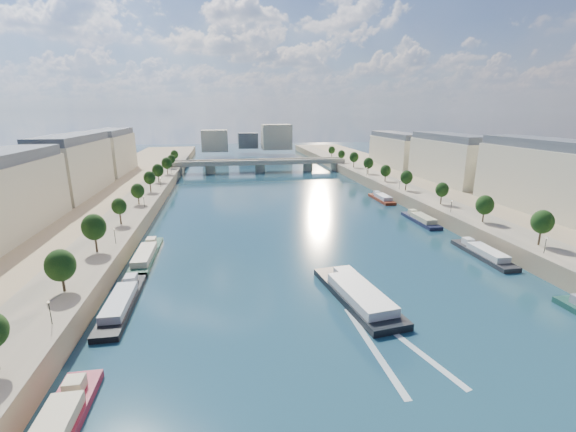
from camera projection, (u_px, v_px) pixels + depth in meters
name	position (u px, v px, depth m)	size (l,w,h in m)	color
ground	(292.00, 222.00, 139.08)	(700.00, 700.00, 0.00)	#0B2333
quay_left	(78.00, 224.00, 126.84)	(44.00, 520.00, 5.00)	#9E8460
quay_right	(474.00, 207.00, 150.01)	(44.00, 520.00, 5.00)	#9E8460
pave_left	(125.00, 215.00, 128.58)	(14.00, 520.00, 0.10)	gray
pave_right	(439.00, 202.00, 146.93)	(14.00, 520.00, 0.10)	gray
trees_left	(131.00, 198.00, 129.37)	(4.80, 268.80, 8.26)	#382B1E
trees_right	(422.00, 184.00, 154.68)	(4.80, 268.80, 8.26)	#382B1E
lamps_left	(132.00, 214.00, 119.07)	(0.36, 200.36, 4.28)	black
lamps_right	(422.00, 193.00, 150.23)	(0.36, 200.36, 4.28)	black
buildings_left	(44.00, 178.00, 132.47)	(16.00, 226.00, 23.20)	beige
buildings_right	(488.00, 166.00, 159.83)	(16.00, 226.00, 23.20)	beige
skyline	(252.00, 139.00, 344.49)	(79.00, 42.00, 22.00)	beige
bridge	(260.00, 164.00, 251.31)	(112.00, 12.00, 8.15)	#C1B79E
tour_barge	(357.00, 295.00, 81.33)	(12.10, 29.71, 3.92)	black
wake	(390.00, 345.00, 65.85)	(11.09, 26.01, 0.04)	silver
moored_barges_left	(98.00, 350.00, 63.12)	(5.00, 122.64, 3.60)	#171734
moored_barges_right	(487.00, 256.00, 103.77)	(5.00, 158.96, 3.60)	black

